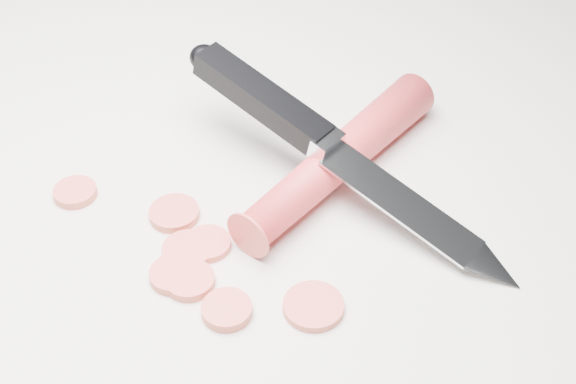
% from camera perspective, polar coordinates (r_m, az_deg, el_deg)
% --- Properties ---
extents(ground, '(2.40, 2.40, 0.00)m').
position_cam_1_polar(ground, '(0.57, -6.22, -2.37)').
color(ground, silver).
rests_on(ground, ground).
extents(carrot, '(0.08, 0.21, 0.03)m').
position_cam_1_polar(carrot, '(0.59, 3.71, 2.48)').
color(carrot, red).
rests_on(carrot, ground).
extents(carrot_slice_0, '(0.03, 0.03, 0.01)m').
position_cam_1_polar(carrot_slice_0, '(0.60, -14.90, -0.01)').
color(carrot_slice_0, '#E14841').
rests_on(carrot_slice_0, ground).
extents(carrot_slice_1, '(0.03, 0.03, 0.01)m').
position_cam_1_polar(carrot_slice_1, '(0.55, -7.14, -4.13)').
color(carrot_slice_1, '#E14841').
rests_on(carrot_slice_1, ground).
extents(carrot_slice_2, '(0.03, 0.03, 0.01)m').
position_cam_1_polar(carrot_slice_2, '(0.53, -6.99, -6.27)').
color(carrot_slice_2, '#E14841').
rests_on(carrot_slice_2, ground).
extents(carrot_slice_3, '(0.03, 0.03, 0.01)m').
position_cam_1_polar(carrot_slice_3, '(0.51, -4.37, -8.35)').
color(carrot_slice_3, '#E14841').
rests_on(carrot_slice_3, ground).
extents(carrot_slice_4, '(0.04, 0.04, 0.01)m').
position_cam_1_polar(carrot_slice_4, '(0.51, 1.82, -8.12)').
color(carrot_slice_4, '#E14841').
rests_on(carrot_slice_4, ground).
extents(carrot_slice_5, '(0.03, 0.03, 0.01)m').
position_cam_1_polar(carrot_slice_5, '(0.55, -5.76, -3.68)').
color(carrot_slice_5, '#E14841').
rests_on(carrot_slice_5, ground).
extents(carrot_slice_6, '(0.03, 0.03, 0.01)m').
position_cam_1_polar(carrot_slice_6, '(0.53, -8.09, -5.83)').
color(carrot_slice_6, '#E14841').
rests_on(carrot_slice_6, ground).
extents(carrot_slice_7, '(0.04, 0.04, 0.01)m').
position_cam_1_polar(carrot_slice_7, '(0.57, -8.10, -1.51)').
color(carrot_slice_7, '#E14841').
rests_on(carrot_slice_7, ground).
extents(kitchen_knife, '(0.29, 0.11, 0.07)m').
position_cam_1_polar(kitchen_knife, '(0.57, 4.10, 2.74)').
color(kitchen_knife, silver).
rests_on(kitchen_knife, ground).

